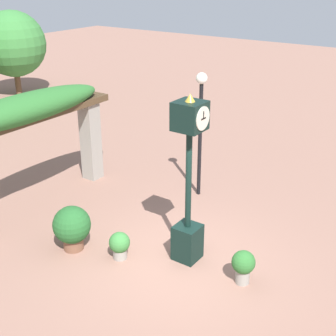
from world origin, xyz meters
TOP-DOWN VIEW (x-y plane):
  - ground_plane at (0.00, 0.00)m, footprint 60.00×60.00m
  - pedestal_clock at (0.23, -0.09)m, footprint 0.56×0.60m
  - pergola at (0.00, 4.45)m, footprint 5.33×1.04m
  - potted_plant_near_left at (-0.90, 2.18)m, footprint 0.83×0.83m
  - potted_plant_near_right at (0.14, -1.44)m, footprint 0.47×0.47m
  - potted_plant_far_left at (-0.59, 1.10)m, footprint 0.45×0.45m
  - lamp_post at (2.99, 1.31)m, footprint 0.29×0.29m

SIDE VIEW (x-z plane):
  - ground_plane at x=0.00m, z-range 0.00..0.00m
  - potted_plant_far_left at x=-0.59m, z-range 0.03..0.64m
  - potted_plant_near_right at x=0.14m, z-range 0.06..0.77m
  - potted_plant_near_left at x=-0.90m, z-range 0.05..1.07m
  - pedestal_clock at x=0.23m, z-range -0.08..3.53m
  - lamp_post at x=2.99m, z-range 0.61..3.96m
  - pergola at x=0.00m, z-range 0.84..3.81m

